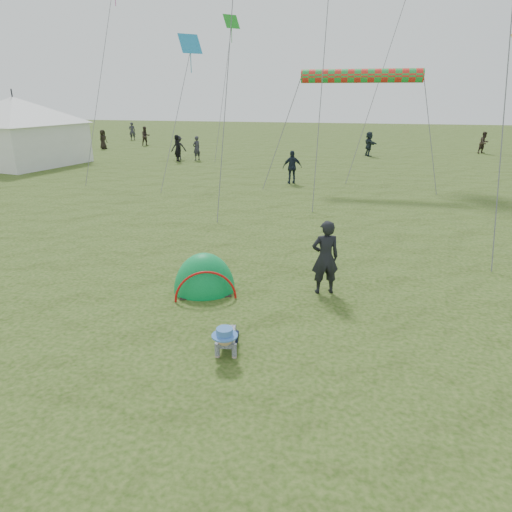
% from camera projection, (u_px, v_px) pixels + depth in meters
% --- Properties ---
extents(ground, '(140.00, 140.00, 0.00)m').
position_uv_depth(ground, '(224.00, 363.00, 8.00)').
color(ground, '#1B3B0A').
extents(crawling_toddler, '(0.70, 0.91, 0.64)m').
position_uv_depth(crawling_toddler, '(227.00, 337.00, 8.21)').
color(crawling_toddler, black).
rests_on(crawling_toddler, ground).
extents(popup_tent, '(1.79, 1.64, 1.88)m').
position_uv_depth(popup_tent, '(205.00, 291.00, 10.93)').
color(popup_tent, '#087D39').
rests_on(popup_tent, ground).
extents(standing_adult, '(0.74, 0.60, 1.76)m').
position_uv_depth(standing_adult, '(325.00, 257.00, 10.54)').
color(standing_adult, black).
rests_on(standing_adult, ground).
extents(event_marquee, '(7.83, 7.83, 4.58)m').
position_uv_depth(event_marquee, '(18.00, 129.00, 29.46)').
color(event_marquee, white).
rests_on(event_marquee, ground).
extents(crowd_person_0, '(0.77, 0.76, 1.80)m').
position_uv_depth(crowd_person_0, '(178.00, 148.00, 31.35)').
color(crowd_person_0, black).
rests_on(crowd_person_0, ground).
extents(crowd_person_1, '(1.03, 1.02, 1.67)m').
position_uv_depth(crowd_person_1, '(146.00, 136.00, 40.93)').
color(crowd_person_1, '#322724').
rests_on(crowd_person_1, ground).
extents(crowd_person_5, '(1.15, 1.73, 1.79)m').
position_uv_depth(crowd_person_5, '(369.00, 144.00, 34.11)').
color(crowd_person_5, '#202B33').
rests_on(crowd_person_5, ground).
extents(crowd_person_6, '(0.75, 0.66, 1.73)m').
position_uv_depth(crowd_person_6, '(132.00, 131.00, 45.93)').
color(crowd_person_6, '#2C2C35').
rests_on(crowd_person_6, ground).
extents(crowd_person_7, '(0.71, 0.85, 1.59)m').
position_uv_depth(crowd_person_7, '(57.00, 152.00, 30.12)').
color(crowd_person_7, black).
rests_on(crowd_person_7, ground).
extents(crowd_person_8, '(1.07, 0.69, 1.69)m').
position_uv_depth(crowd_person_8, '(292.00, 167.00, 23.63)').
color(crowd_person_8, '#1C2633').
rests_on(crowd_person_8, ground).
extents(crowd_person_9, '(1.21, 0.98, 1.64)m').
position_uv_depth(crowd_person_9, '(179.00, 148.00, 32.40)').
color(crowd_person_9, black).
rests_on(crowd_person_9, ground).
extents(crowd_person_10, '(0.63, 0.85, 1.58)m').
position_uv_depth(crowd_person_10, '(103.00, 139.00, 38.51)').
color(crowd_person_10, black).
rests_on(crowd_person_10, ground).
extents(crowd_person_12, '(0.65, 0.72, 1.66)m').
position_uv_depth(crowd_person_12, '(197.00, 148.00, 31.95)').
color(crowd_person_12, '#2E2D35').
rests_on(crowd_person_12, ground).
extents(crowd_person_13, '(1.02, 0.96, 1.66)m').
position_uv_depth(crowd_person_13, '(484.00, 143.00, 35.57)').
color(crowd_person_13, '#372B25').
rests_on(crowd_person_13, ground).
extents(rainbow_tube_kite, '(5.69, 0.64, 0.64)m').
position_uv_depth(rainbow_tube_kite, '(361.00, 76.00, 21.68)').
color(rainbow_tube_kite, red).
extents(diamond_kite_3, '(1.20, 1.20, 0.98)m').
position_uv_depth(diamond_kite_3, '(231.00, 21.00, 32.89)').
color(diamond_kite_3, '#1C9721').
extents(diamond_kite_4, '(1.21, 1.21, 0.99)m').
position_uv_depth(diamond_kite_4, '(190.00, 44.00, 23.87)').
color(diamond_kite_4, '#218CC1').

